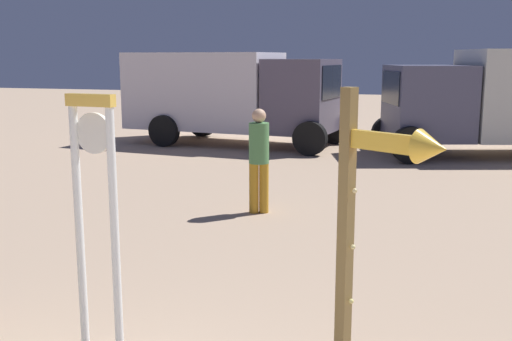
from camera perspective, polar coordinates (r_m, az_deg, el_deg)
standing_clock at (r=5.14m, az=-14.90°, el=-3.05°), size 0.44×0.12×2.23m
arrow_sign at (r=4.66m, az=11.31°, el=-2.35°), size 0.87×0.60×2.30m
person_distant at (r=9.77m, az=0.28°, el=1.45°), size 0.33×0.33×1.71m
box_truck_near at (r=17.75m, az=-2.59°, el=7.35°), size 6.44×3.05×2.66m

